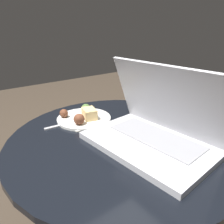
# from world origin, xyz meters

# --- Properties ---
(table) EXTENTS (0.72, 0.72, 0.58)m
(table) POSITION_xyz_m (0.00, 0.00, 0.42)
(table) COLOR #9E9EA3
(table) RESTS_ON ground_plane
(napkin) EXTENTS (0.20, 0.17, 0.00)m
(napkin) POSITION_xyz_m (-0.18, -0.02, 0.58)
(napkin) COLOR silver
(napkin) RESTS_ON table
(laptop) EXTENTS (0.38, 0.27, 0.24)m
(laptop) POSITION_xyz_m (0.09, 0.04, 0.63)
(laptop) COLOR silver
(laptop) RESTS_ON table
(beer_glass) EXTENTS (0.07, 0.07, 0.19)m
(beer_glass) POSITION_xyz_m (-0.10, 0.18, 0.67)
(beer_glass) COLOR brown
(beer_glass) RESTS_ON table
(snack_plate) EXTENTS (0.20, 0.20, 0.05)m
(snack_plate) POSITION_xyz_m (-0.19, -0.03, 0.59)
(snack_plate) COLOR silver
(snack_plate) RESTS_ON table
(fork) EXTENTS (0.03, 0.18, 0.00)m
(fork) POSITION_xyz_m (-0.19, -0.08, 0.58)
(fork) COLOR #B2B2B7
(fork) RESTS_ON table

